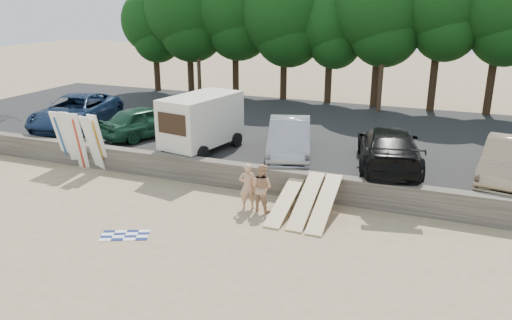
% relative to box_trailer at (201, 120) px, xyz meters
% --- Properties ---
extents(ground, '(120.00, 120.00, 0.00)m').
position_rel_box_trailer_xyz_m(ground, '(4.07, -5.03, -2.07)').
color(ground, tan).
rests_on(ground, ground).
extents(seawall, '(44.00, 0.50, 1.00)m').
position_rel_box_trailer_xyz_m(seawall, '(4.07, -2.03, -1.57)').
color(seawall, '#6B6356').
rests_on(seawall, ground).
extents(parking_lot, '(44.00, 14.50, 0.70)m').
position_rel_box_trailer_xyz_m(parking_lot, '(4.07, 5.47, -1.72)').
color(parking_lot, '#282828').
rests_on(parking_lot, ground).
extents(treeline, '(32.97, 6.54, 8.89)m').
position_rel_box_trailer_xyz_m(treeline, '(3.34, 12.39, 4.37)').
color(treeline, '#382616').
rests_on(treeline, parking_lot).
extents(utility_poles, '(25.80, 0.26, 9.00)m').
position_rel_box_trailer_xyz_m(utility_poles, '(6.07, 10.97, 3.36)').
color(utility_poles, '#473321').
rests_on(utility_poles, parking_lot).
extents(box_trailer, '(2.74, 4.12, 2.45)m').
position_rel_box_trailer_xyz_m(box_trailer, '(0.00, 0.00, 0.00)').
color(box_trailer, beige).
rests_on(box_trailer, parking_lot).
extents(car_0, '(3.95, 6.51, 1.69)m').
position_rel_box_trailer_xyz_m(car_0, '(-7.94, 1.17, -0.53)').
color(car_0, '#122340').
rests_on(car_0, parking_lot).
extents(car_1, '(3.42, 4.83, 1.53)m').
position_rel_box_trailer_xyz_m(car_1, '(-3.57, 0.97, -0.61)').
color(car_1, '#163D28').
rests_on(car_1, parking_lot).
extents(car_2, '(3.03, 5.16, 1.61)m').
position_rel_box_trailer_xyz_m(car_2, '(3.90, 0.52, -0.57)').
color(car_2, gray).
rests_on(car_2, parking_lot).
extents(car_3, '(3.42, 6.04, 1.65)m').
position_rel_box_trailer_xyz_m(car_3, '(8.00, 0.53, -0.54)').
color(car_3, black).
rests_on(car_3, parking_lot).
extents(car_4, '(2.40, 4.97, 1.57)m').
position_rel_box_trailer_xyz_m(car_4, '(12.29, 0.61, -0.58)').
color(car_4, '#937D5E').
rests_on(car_4, parking_lot).
extents(surfboard_upright_0, '(0.51, 0.72, 2.53)m').
position_rel_box_trailer_xyz_m(surfboard_upright_0, '(-5.66, -2.42, -0.80)').
color(surfboard_upright_0, white).
rests_on(surfboard_upright_0, ground).
extents(surfboard_upright_1, '(0.53, 0.63, 2.55)m').
position_rel_box_trailer_xyz_m(surfboard_upright_1, '(-5.15, -2.46, -0.79)').
color(surfboard_upright_1, white).
rests_on(surfboard_upright_1, ground).
extents(surfboard_upright_2, '(0.58, 0.67, 2.56)m').
position_rel_box_trailer_xyz_m(surfboard_upright_2, '(-4.64, -2.55, -0.79)').
color(surfboard_upright_2, white).
rests_on(surfboard_upright_2, ground).
extents(surfboard_upright_3, '(0.58, 0.84, 2.51)m').
position_rel_box_trailer_xyz_m(surfboard_upright_3, '(-3.88, -2.58, -0.81)').
color(surfboard_upright_3, white).
rests_on(surfboard_upright_3, ground).
extents(surfboard_upright_4, '(0.55, 0.68, 2.55)m').
position_rel_box_trailer_xyz_m(surfboard_upright_4, '(-3.69, -2.39, -0.80)').
color(surfboard_upright_4, white).
rests_on(surfboard_upright_4, ground).
extents(surfboard_low_0, '(0.56, 2.92, 0.82)m').
position_rel_box_trailer_xyz_m(surfboard_low_0, '(5.11, -3.61, -1.66)').
color(surfboard_low_0, beige).
rests_on(surfboard_low_0, ground).
extents(surfboard_low_1, '(0.56, 2.83, 1.13)m').
position_rel_box_trailer_xyz_m(surfboard_low_1, '(5.87, -3.62, -1.51)').
color(surfboard_low_1, beige).
rests_on(surfboard_low_1, ground).
extents(surfboard_low_2, '(0.56, 2.82, 1.15)m').
position_rel_box_trailer_xyz_m(surfboard_low_2, '(6.52, -3.66, -1.50)').
color(surfboard_low_2, beige).
rests_on(surfboard_low_2, ground).
extents(beachgoer_a, '(0.73, 0.64, 1.69)m').
position_rel_box_trailer_xyz_m(beachgoer_a, '(3.78, -3.80, -1.23)').
color(beachgoer_a, tan).
rests_on(beachgoer_a, ground).
extents(beachgoer_b, '(0.95, 0.81, 1.72)m').
position_rel_box_trailer_xyz_m(beachgoer_b, '(4.28, -3.75, -1.21)').
color(beachgoer_b, tan).
rests_on(beachgoer_b, ground).
extents(cooler, '(0.45, 0.40, 0.32)m').
position_rel_box_trailer_xyz_m(cooler, '(4.92, -3.20, -1.91)').
color(cooler, '#23832A').
rests_on(cooler, ground).
extents(gear_bag, '(0.34, 0.31, 0.22)m').
position_rel_box_trailer_xyz_m(gear_bag, '(6.12, -2.79, -1.96)').
color(gear_bag, '#CE6018').
rests_on(gear_bag, ground).
extents(beach_towel, '(1.98, 1.98, 0.00)m').
position_rel_box_trailer_xyz_m(beach_towel, '(0.99, -7.20, -2.06)').
color(beach_towel, white).
rests_on(beach_towel, ground).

